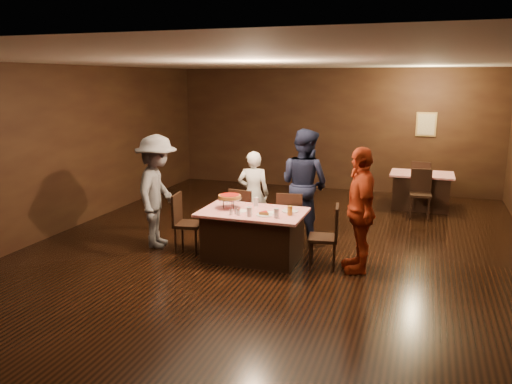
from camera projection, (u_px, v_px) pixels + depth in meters
room at (277, 119)px, 7.70m from camera, size 10.00×10.04×3.02m
main_table at (253, 235)px, 7.72m from camera, size 1.60×1.00×0.77m
back_table at (421, 191)px, 10.76m from camera, size 1.30×0.90×0.77m
chair_far_left at (245, 215)px, 8.52m from camera, size 0.47×0.47×0.95m
chair_far_right at (290, 219)px, 8.27m from camera, size 0.47×0.47×0.95m
chair_end_left at (189, 223)px, 8.05m from camera, size 0.48×0.48×0.95m
chair_end_right at (323, 236)px, 7.36m from camera, size 0.48×0.48×0.95m
chair_back_near at (421, 194)px, 10.09m from camera, size 0.44×0.44×0.95m
chair_back_far at (422, 181)px, 11.29m from camera, size 0.49×0.49×0.95m
diner_white_jacket at (253, 194)px, 8.80m from camera, size 0.62×0.48×1.52m
diner_navy_hoodie at (304, 184)px, 8.64m from camera, size 1.16×1.05×1.93m
diner_grey_knit at (157, 191)px, 8.21m from camera, size 0.94×1.33×1.87m
diner_red_shirt at (360, 210)px, 7.15m from camera, size 0.75×1.15×1.83m
pizza_stand at (230, 197)px, 7.77m from camera, size 0.38×0.38×0.22m
plate_with_slice at (265, 214)px, 7.39m from camera, size 0.25×0.25×0.06m
plate_empty at (290, 211)px, 7.60m from camera, size 0.25×0.25×0.01m
glass_front_left at (249, 212)px, 7.33m from camera, size 0.08×0.08×0.14m
glass_front_right at (276, 213)px, 7.25m from camera, size 0.08×0.08×0.14m
glass_amber at (290, 211)px, 7.39m from camera, size 0.08×0.08×0.14m
glass_back at (256, 202)px, 7.91m from camera, size 0.08×0.08×0.14m
condiments at (235, 211)px, 7.42m from camera, size 0.17×0.10×0.09m
napkin_center at (272, 212)px, 7.54m from camera, size 0.19×0.19×0.01m
napkin_left at (243, 211)px, 7.64m from camera, size 0.21×0.21×0.01m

